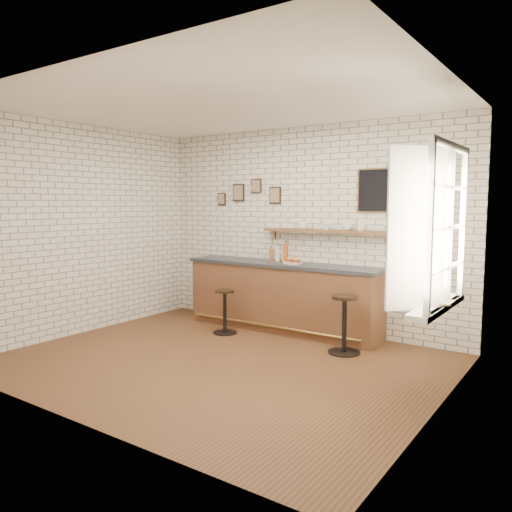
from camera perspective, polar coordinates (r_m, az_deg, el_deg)
The scene contains 21 objects.
ground at distance 6.09m, azimuth -4.06°, elevation -11.94°, with size 5.00×5.00×0.00m, color brown.
bar_counter at distance 7.42m, azimuth 2.99°, elevation -4.62°, with size 3.10×0.65×1.01m.
sandwich_plate at distance 7.24m, azimuth 4.24°, elevation -0.81°, with size 0.28×0.28×0.01m, color white.
ciabatta_sandwich at distance 7.23m, azimuth 4.32°, elevation -0.45°, with size 0.28×0.20×0.08m.
potato_chips at distance 7.25m, azimuth 4.07°, elevation -0.74°, with size 0.26×0.18×0.00m.
bitters_bottle_brown at distance 7.59m, azimuth 1.78°, elevation 0.17°, with size 0.07×0.07×0.23m.
bitters_bottle_white at distance 7.52m, azimuth 2.50°, elevation 0.21°, with size 0.07×0.07×0.26m.
bitters_bottle_amber at distance 7.45m, azimuth 3.43°, elevation 0.32°, with size 0.08×0.08×0.31m.
condiment_bottle_yellow at distance 7.47m, azimuth 3.24°, elevation 0.04°, with size 0.07×0.07×0.21m.
bar_stool_left at distance 7.27m, azimuth -3.59°, elevation -6.17°, with size 0.35×0.35×0.64m.
bar_stool_right at distance 6.39m, azimuth 10.07°, elevation -7.49°, with size 0.41×0.41×0.73m.
wall_shelf at distance 7.19m, azimuth 7.92°, elevation 2.79°, with size 2.00×0.18×0.18m.
shelf_cup_a at distance 7.35m, azimuth 5.44°, elevation 3.46°, with size 0.13×0.13×0.10m, color white.
shelf_cup_b at distance 7.18m, azimuth 8.07°, elevation 3.35°, with size 0.10×0.10×0.10m, color white.
shelf_cup_c at distance 7.04m, azimuth 10.38°, elevation 3.30°, with size 0.14×0.14×0.11m, color white.
shelf_cup_d at distance 6.96m, azimuth 11.87°, elevation 3.19°, with size 0.10×0.10×0.09m, color white.
back_wall_decor at distance 7.33m, azimuth 7.04°, elevation 7.30°, with size 2.96×0.02×0.56m.
window_sill at distance 5.06m, azimuth 20.00°, elevation -5.45°, with size 0.20×1.35×0.06m.
casement_window at distance 4.98m, azimuth 19.83°, elevation 3.08°, with size 0.40×1.30×1.56m.
book_lower at distance 5.00m, azimuth 19.62°, elevation -5.11°, with size 0.16×0.21×0.02m, color tan.
book_upper at distance 5.00m, azimuth 19.65°, elevation -4.88°, with size 0.17×0.23×0.02m, color tan.
Camera 1 is at (3.63, -4.51, 1.87)m, focal length 35.00 mm.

